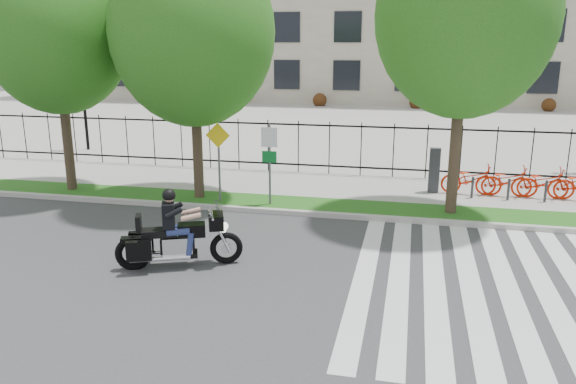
# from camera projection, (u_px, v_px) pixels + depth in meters

# --- Properties ---
(ground) EXTENTS (120.00, 120.00, 0.00)m
(ground) POSITION_uv_depth(u_px,v_px,m) (268.00, 267.00, 12.88)
(ground) COLOR #39393C
(ground) RESTS_ON ground
(curb) EXTENTS (60.00, 0.20, 0.15)m
(curb) POSITION_uv_depth(u_px,v_px,m) (303.00, 213.00, 16.73)
(curb) COLOR #A9A79F
(curb) RESTS_ON ground
(grass_verge) EXTENTS (60.00, 1.50, 0.15)m
(grass_verge) POSITION_uv_depth(u_px,v_px,m) (308.00, 205.00, 17.54)
(grass_verge) COLOR #1D5515
(grass_verge) RESTS_ON ground
(sidewalk) EXTENTS (60.00, 3.50, 0.15)m
(sidewalk) POSITION_uv_depth(u_px,v_px,m) (321.00, 186.00, 19.89)
(sidewalk) COLOR gray
(sidewalk) RESTS_ON ground
(plaza) EXTENTS (80.00, 34.00, 0.10)m
(plaza) POSITION_uv_depth(u_px,v_px,m) (365.00, 122.00, 36.46)
(plaza) COLOR gray
(plaza) RESTS_ON ground
(crosswalk_stripes) EXTENTS (5.70, 8.00, 0.01)m
(crosswalk_stripes) POSITION_uv_depth(u_px,v_px,m) (489.00, 286.00, 11.86)
(crosswalk_stripes) COLOR silver
(crosswalk_stripes) RESTS_ON ground
(iron_fence) EXTENTS (30.00, 0.06, 2.00)m
(iron_fence) POSITION_uv_depth(u_px,v_px,m) (329.00, 148.00, 21.27)
(iron_fence) COLOR black
(iron_fence) RESTS_ON sidewalk
(lamp_post_left) EXTENTS (1.06, 0.70, 4.25)m
(lamp_post_left) POSITION_uv_depth(u_px,v_px,m) (82.00, 83.00, 25.93)
(lamp_post_left) COLOR black
(lamp_post_left) RESTS_ON ground
(street_tree_0) EXTENTS (4.70, 4.70, 7.96)m
(street_tree_0) POSITION_uv_depth(u_px,v_px,m) (56.00, 30.00, 17.93)
(street_tree_0) COLOR #35251D
(street_tree_0) RESTS_ON grass_verge
(street_tree_1) EXTENTS (5.01, 5.01, 8.05)m
(street_tree_1) POSITION_uv_depth(u_px,v_px,m) (193.00, 32.00, 16.96)
(street_tree_1) COLOR #35251D
(street_tree_1) RESTS_ON grass_verge
(street_tree_2) EXTENTS (4.90, 4.90, 8.40)m
(street_tree_2) POSITION_uv_depth(u_px,v_px,m) (465.00, 15.00, 15.19)
(street_tree_2) COLOR #35251D
(street_tree_2) RESTS_ON grass_verge
(sign_pole_regulatory) EXTENTS (0.50, 0.09, 2.50)m
(sign_pole_regulatory) POSITION_uv_depth(u_px,v_px,m) (269.00, 154.00, 17.00)
(sign_pole_regulatory) COLOR #59595B
(sign_pole_regulatory) RESTS_ON grass_verge
(sign_pole_warning) EXTENTS (0.78, 0.09, 2.49)m
(sign_pole_warning) POSITION_uv_depth(u_px,v_px,m) (219.00, 152.00, 17.35)
(sign_pole_warning) COLOR #59595B
(sign_pole_warning) RESTS_ON grass_verge
(motorcycle_rider) EXTENTS (2.73, 1.49, 2.23)m
(motorcycle_rider) POSITION_uv_depth(u_px,v_px,m) (178.00, 236.00, 12.75)
(motorcycle_rider) COLOR black
(motorcycle_rider) RESTS_ON ground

